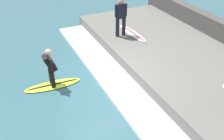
{
  "coord_description": "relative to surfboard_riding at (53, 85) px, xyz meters",
  "views": [
    {
      "loc": [
        -2.74,
        -6.76,
        5.4
      ],
      "look_at": [
        0.44,
        0.0,
        0.7
      ],
      "focal_mm": 42.0,
      "sensor_mm": 36.0,
      "label": 1
    }
  ],
  "objects": [
    {
      "name": "surfboard_riding",
      "position": [
        0.0,
        0.0,
        0.0
      ],
      "size": [
        1.99,
        0.62,
        0.07
      ],
      "color": "#BFE02D",
      "rests_on": "ground_plane"
    },
    {
      "name": "ground_plane",
      "position": [
        1.43,
        -0.94,
        -0.03
      ],
      "size": [
        28.0,
        28.0,
        0.0
      ],
      "primitive_type": "plane",
      "color": "#335B66"
    },
    {
      "name": "wave_foam_crest",
      "position": [
        2.09,
        -0.94,
        0.03
      ],
      "size": [
        1.18,
        11.0,
        0.11
      ],
      "primitive_type": "cube",
      "color": "silver",
      "rests_on": "ground_plane"
    },
    {
      "name": "surfer_riding",
      "position": [
        0.0,
        -0.0,
        0.8
      ],
      "size": [
        0.46,
        0.64,
        1.39
      ],
      "color": "black",
      "rests_on": "surfboard_riding"
    },
    {
      "name": "concrete_ledge",
      "position": [
        4.88,
        -0.94,
        0.22
      ],
      "size": [
        4.4,
        11.58,
        0.5
      ],
      "primitive_type": "cube",
      "color": "#66635E",
      "rests_on": "ground_plane"
    },
    {
      "name": "surfer_waiting_near",
      "position": [
        3.56,
        1.78,
        1.4
      ],
      "size": [
        0.56,
        0.27,
        1.64
      ],
      "color": "black",
      "rests_on": "concrete_ledge"
    },
    {
      "name": "surfboard_waiting_near",
      "position": [
        4.13,
        1.74,
        0.5
      ],
      "size": [
        0.52,
        2.11,
        0.07
      ],
      "color": "white",
      "rests_on": "concrete_ledge"
    }
  ]
}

